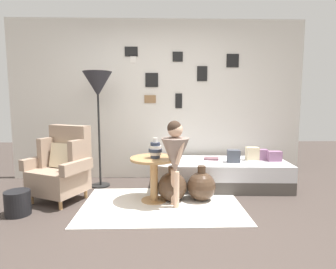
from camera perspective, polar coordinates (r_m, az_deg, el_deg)
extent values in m
plane|color=#423833|center=(3.01, -2.47, -18.57)|extent=(12.00, 12.00, 0.00)
cube|color=silver|center=(4.67, -2.20, 6.98)|extent=(4.80, 0.10, 2.60)
cube|color=olive|center=(4.62, -3.68, 7.25)|extent=(0.19, 0.02, 0.13)
cube|color=#BABAB5|center=(4.61, -3.68, 7.25)|extent=(0.15, 0.01, 0.10)
cube|color=black|center=(4.68, 2.00, 15.64)|extent=(0.17, 0.02, 0.16)
cube|color=#9A9A95|center=(4.67, 2.00, 15.65)|extent=(0.13, 0.01, 0.12)
cube|color=white|center=(4.68, -7.17, 15.05)|extent=(0.09, 0.02, 0.11)
cube|color=gray|center=(4.68, -7.18, 15.05)|extent=(0.07, 0.01, 0.09)
cube|color=black|center=(4.62, 2.20, 6.91)|extent=(0.11, 0.02, 0.24)
cube|color=gray|center=(4.62, 2.20, 6.91)|extent=(0.09, 0.01, 0.19)
cube|color=black|center=(4.63, -3.34, 11.08)|extent=(0.21, 0.02, 0.23)
cube|color=#97978D|center=(4.62, -3.34, 11.08)|extent=(0.16, 0.01, 0.18)
cube|color=black|center=(4.70, -7.54, 16.49)|extent=(0.21, 0.02, 0.15)
cube|color=#A9A9A6|center=(4.70, -7.54, 16.50)|extent=(0.16, 0.01, 0.12)
cube|color=black|center=(4.81, 13.09, 14.52)|extent=(0.20, 0.02, 0.21)
cube|color=silver|center=(4.80, 13.10, 14.53)|extent=(0.16, 0.01, 0.17)
cube|color=black|center=(4.69, 7.01, 12.26)|extent=(0.17, 0.02, 0.24)
cube|color=gray|center=(4.68, 7.01, 12.27)|extent=(0.13, 0.01, 0.19)
cube|color=silver|center=(3.58, -1.26, -14.21)|extent=(1.96, 1.29, 0.01)
cylinder|color=tan|center=(4.00, -26.13, -11.79)|extent=(0.04, 0.04, 0.12)
cylinder|color=tan|center=(3.66, -21.15, -13.27)|extent=(0.04, 0.04, 0.12)
cylinder|color=tan|center=(4.29, -21.49, -10.32)|extent=(0.04, 0.04, 0.12)
cylinder|color=tan|center=(3.97, -16.50, -11.49)|extent=(0.04, 0.04, 0.12)
cube|color=gray|center=(3.91, -21.47, -8.76)|extent=(0.78, 0.76, 0.30)
cube|color=gray|center=(3.99, -19.40, -2.14)|extent=(0.60, 0.38, 0.55)
cube|color=gray|center=(4.09, -23.28, -3.26)|extent=(0.20, 0.31, 0.39)
cube|color=gray|center=(3.73, -17.81, -3.97)|extent=(0.20, 0.31, 0.39)
cube|color=gray|center=(4.09, -25.08, -5.11)|extent=(0.30, 0.49, 0.14)
cube|color=gray|center=(3.62, -18.15, -6.28)|extent=(0.30, 0.49, 0.14)
cube|color=beige|center=(3.91, -20.65, -4.07)|extent=(0.40, 0.30, 0.33)
cube|color=#4C4742|center=(4.34, 10.99, -9.32)|extent=(1.94, 0.90, 0.18)
cube|color=silver|center=(4.29, 11.05, -6.76)|extent=(1.94, 0.90, 0.22)
cube|color=gray|center=(4.45, 20.93, -4.16)|extent=(0.20, 0.12, 0.15)
cube|color=gray|center=(4.48, 18.54, -3.91)|extent=(0.19, 0.14, 0.16)
cube|color=beige|center=(4.43, 16.88, -3.77)|extent=(0.19, 0.12, 0.19)
cube|color=#474C56|center=(4.19, 13.27, -4.33)|extent=(0.19, 0.14, 0.18)
cylinder|color=tan|center=(3.72, -2.86, -13.31)|extent=(0.33, 0.33, 0.02)
cylinder|color=tan|center=(3.63, -2.88, -9.26)|extent=(0.10, 0.10, 0.53)
cylinder|color=tan|center=(3.57, -2.91, -4.96)|extent=(0.61, 0.61, 0.03)
cylinder|color=#2D384C|center=(3.53, -2.62, -4.50)|extent=(0.12, 0.12, 0.04)
cylinder|color=white|center=(3.53, -2.62, -3.87)|extent=(0.15, 0.15, 0.04)
cylinder|color=#2D384C|center=(3.52, -2.63, -3.24)|extent=(0.17, 0.17, 0.04)
cylinder|color=white|center=(3.51, -2.63, -2.61)|extent=(0.15, 0.15, 0.04)
cylinder|color=#2D384C|center=(3.51, -2.64, -1.97)|extent=(0.12, 0.12, 0.04)
cylinder|color=white|center=(3.50, -2.64, -1.17)|extent=(0.06, 0.06, 0.06)
cylinder|color=black|center=(4.45, -13.62, -10.07)|extent=(0.28, 0.28, 0.02)
cylinder|color=black|center=(4.28, -13.94, 0.41)|extent=(0.03, 0.03, 1.61)
cone|color=#232328|center=(4.26, -14.22, 9.99)|extent=(0.42, 0.42, 0.36)
cylinder|color=#D8AD8E|center=(3.43, 1.73, -11.27)|extent=(0.07, 0.07, 0.45)
cylinder|color=#D8AD8E|center=(3.52, 1.17, -10.79)|extent=(0.07, 0.07, 0.45)
cone|color=gray|center=(3.37, 1.47, -4.38)|extent=(0.34, 0.34, 0.43)
cylinder|color=gray|center=(3.34, 1.48, -1.97)|extent=(0.17, 0.17, 0.16)
cylinder|color=#D8AD8E|center=(3.25, 2.52, -3.69)|extent=(0.13, 0.08, 0.29)
cylinder|color=#D8AD8E|center=(3.48, 1.12, -3.00)|extent=(0.13, 0.08, 0.29)
sphere|color=#D8AD8E|center=(3.32, 1.49, 0.98)|extent=(0.18, 0.18, 0.18)
sphere|color=#38281E|center=(3.32, 1.33, 1.37)|extent=(0.17, 0.17, 0.17)
cube|color=#6F4953|center=(4.33, 8.87, -4.89)|extent=(0.25, 0.20, 0.03)
sphere|color=#473323|center=(3.67, 0.89, -10.65)|extent=(0.38, 0.38, 0.38)
cylinder|color=#473323|center=(3.61, 0.90, -7.19)|extent=(0.11, 0.11, 0.09)
sphere|color=#473323|center=(3.71, 6.85, -10.49)|extent=(0.37, 0.37, 0.37)
cylinder|color=#473323|center=(3.65, 6.90, -7.09)|extent=(0.10, 0.10, 0.09)
cylinder|color=black|center=(3.69, -28.42, -12.22)|extent=(0.28, 0.28, 0.28)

